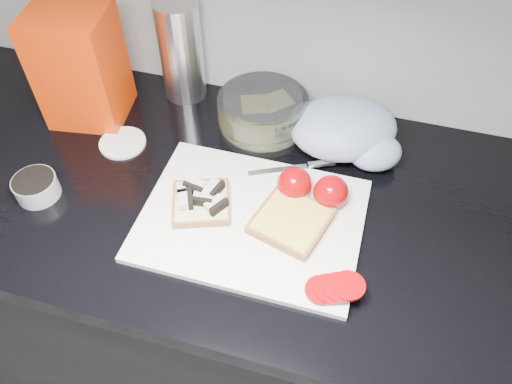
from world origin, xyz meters
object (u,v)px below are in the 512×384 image
cutting_board (252,219)px  glass_bowl (263,114)px  steel_canister (181,51)px  bread_bag (80,66)px

cutting_board → glass_bowl: glass_bowl is taller
cutting_board → glass_bowl: size_ratio=2.10×
cutting_board → steel_canister: (-0.25, 0.32, 0.11)m
cutting_board → bread_bag: (-0.43, 0.20, 0.12)m
steel_canister → cutting_board: bearing=-51.8°
bread_bag → glass_bowl: bearing=-0.2°
glass_bowl → bread_bag: 0.39m
glass_bowl → steel_canister: 0.23m
bread_bag → steel_canister: bread_bag is taller
bread_bag → steel_canister: 0.21m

